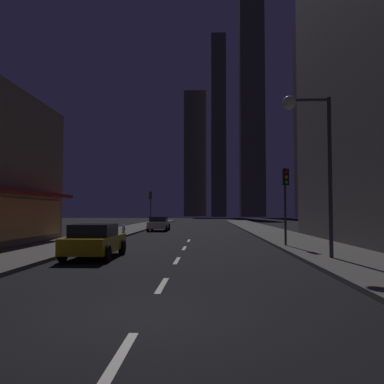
{
  "coord_description": "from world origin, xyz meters",
  "views": [
    {
      "loc": [
        1.2,
        -7.34,
        2.02
      ],
      "look_at": [
        0.0,
        24.73,
        3.57
      ],
      "focal_mm": 36.3,
      "sensor_mm": 36.0,
      "label": 1
    }
  ],
  "objects": [
    {
      "name": "ground_plane",
      "position": [
        0.0,
        32.0,
        -0.05
      ],
      "size": [
        78.0,
        136.0,
        0.1
      ],
      "primitive_type": "cube",
      "color": "black"
    },
    {
      "name": "sidewalk_right",
      "position": [
        7.0,
        32.0,
        0.07
      ],
      "size": [
        4.0,
        76.0,
        0.15
      ],
      "primitive_type": "cube",
      "color": "#605E59",
      "rests_on": "ground"
    },
    {
      "name": "sidewalk_left",
      "position": [
        -7.0,
        32.0,
        0.07
      ],
      "size": [
        4.0,
        76.0,
        0.15
      ],
      "primitive_type": "cube",
      "color": "#605E59",
      "rests_on": "ground"
    },
    {
      "name": "lane_marking_center",
      "position": [
        0.0,
        8.4,
        0.01
      ],
      "size": [
        0.16,
        23.0,
        0.01
      ],
      "color": "silver",
      "rests_on": "ground"
    },
    {
      "name": "skyscraper_distant_tall",
      "position": [
        -2.99,
        137.54,
        23.41
      ],
      "size": [
        8.24,
        5.67,
        46.82
      ],
      "primitive_type": "cube",
      "color": "brown",
      "rests_on": "ground"
    },
    {
      "name": "skyscraper_distant_mid",
      "position": [
        5.38,
        126.36,
        31.41
      ],
      "size": [
        5.03,
        8.2,
        62.82
      ],
      "primitive_type": "cube",
      "color": "#484536",
      "rests_on": "ground"
    },
    {
      "name": "skyscraper_distant_short",
      "position": [
        16.8,
        124.75,
        37.12
      ],
      "size": [
        8.3,
        6.15,
        74.25
      ],
      "primitive_type": "cube",
      "color": "#4F4B3B",
      "rests_on": "ground"
    },
    {
      "name": "skyscraper_distant_slender",
      "position": [
        32.99,
        118.42,
        32.1
      ],
      "size": [
        5.2,
        7.65,
        64.21
      ],
      "primitive_type": "cube",
      "color": "brown",
      "rests_on": "ground"
    },
    {
      "name": "car_parked_near",
      "position": [
        -3.6,
        9.2,
        0.74
      ],
      "size": [
        1.98,
        4.24,
        1.45
      ],
      "color": "gold",
      "rests_on": "ground"
    },
    {
      "name": "car_parked_far",
      "position": [
        -3.6,
        31.55,
        0.74
      ],
      "size": [
        1.98,
        4.24,
        1.45
      ],
      "color": "silver",
      "rests_on": "ground"
    },
    {
      "name": "fire_hydrant_far_left",
      "position": [
        -5.9,
        25.71,
        0.45
      ],
      "size": [
        0.42,
        0.3,
        0.65
      ],
      "color": "#B2B2B2",
      "rests_on": "sidewalk_left"
    },
    {
      "name": "traffic_light_near_right",
      "position": [
        5.5,
        13.87,
        3.19
      ],
      "size": [
        0.32,
        0.48,
        4.2
      ],
      "color": "#2D2D2D",
      "rests_on": "sidewalk_right"
    },
    {
      "name": "traffic_light_far_left",
      "position": [
        -5.5,
        38.79,
        3.19
      ],
      "size": [
        0.32,
        0.48,
        4.2
      ],
      "color": "#2D2D2D",
      "rests_on": "sidewalk_left"
    },
    {
      "name": "street_lamp_right",
      "position": [
        5.38,
        8.48,
        5.07
      ],
      "size": [
        1.96,
        0.56,
        6.58
      ],
      "color": "#38383D",
      "rests_on": "sidewalk_right"
    }
  ]
}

